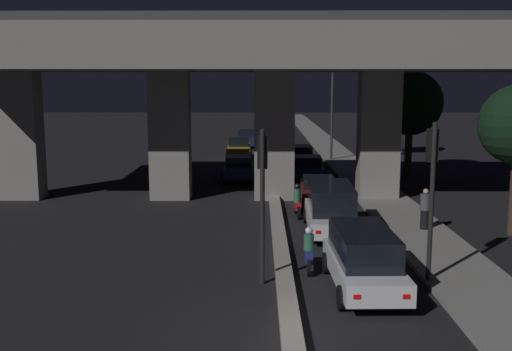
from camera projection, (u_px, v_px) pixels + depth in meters
ground_plane at (292, 342)px, 13.71m from camera, size 200.00×200.00×0.00m
median_divider at (268, 153)px, 48.25m from camera, size 0.51×126.00×0.26m
sidewalk_right at (349, 166)px, 41.32m from camera, size 2.66×126.00×0.14m
elevated_overpass at (268, 59)px, 29.37m from camera, size 30.19×9.92×9.27m
traffic_light_left_of_median at (262, 179)px, 17.29m from camera, size 0.30×0.49×4.57m
traffic_light_right_of_median at (432, 174)px, 17.24m from camera, size 0.30×0.49×4.77m
street_lamp at (328, 91)px, 43.76m from camera, size 2.50×0.32×8.80m
car_white_lead at (363, 258)px, 17.06m from camera, size 1.99×4.65×1.75m
car_white_second at (331, 208)px, 23.49m from camera, size 2.15×4.86×1.90m
car_dark_red_third at (318, 190)px, 28.91m from camera, size 2.01×4.63×1.36m
car_dark_blue_fourth at (307, 168)px, 36.03m from camera, size 2.11×4.69×1.45m
car_black_fifth at (300, 156)px, 41.50m from camera, size 1.98×4.60×1.50m
car_dark_blue_lead_oncoming at (239, 168)px, 36.10m from camera, size 1.95×4.13×1.43m
car_taxi_yellow_second_oncoming at (239, 149)px, 45.11m from camera, size 1.84×4.66×1.63m
car_dark_blue_third_oncoming at (247, 138)px, 53.94m from camera, size 2.02×4.33×1.52m
motorcycle_blue_filtering_near at (309, 251)px, 18.93m from camera, size 0.34×1.87×1.38m
motorcycle_red_filtering_mid at (297, 203)px, 26.32m from camera, size 0.34×1.77×1.47m
motorcycle_white_filtering_far at (287, 181)px, 31.93m from camera, size 0.34×1.77×1.51m
pedestrian_on_sidewalk at (425, 209)px, 23.49m from camera, size 0.40×0.40×1.61m
roadside_tree_kerbside_mid at (410, 103)px, 37.07m from camera, size 4.02×4.02×6.58m
roadside_tree_kerbside_far at (384, 93)px, 45.93m from camera, size 3.14×3.14×6.66m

